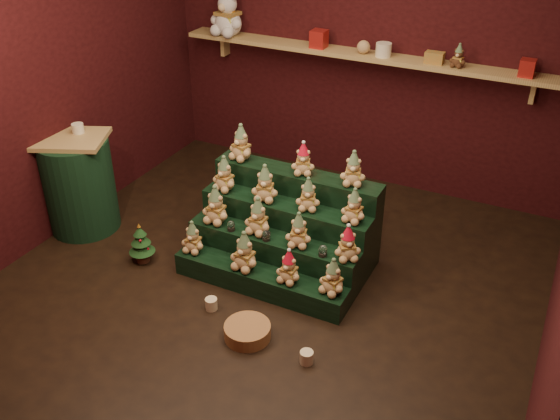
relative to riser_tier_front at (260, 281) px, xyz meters
The scene contains 40 objects.
ground 0.16m from the riser_tier_front, 84.75° to the left, with size 4.00×4.00×0.00m, color black.
back_wall 2.54m from the riser_tier_front, 89.68° to the left, with size 4.00×0.10×2.80m, color black.
front_wall 2.32m from the riser_tier_front, 89.64° to the right, with size 4.00×0.10×2.80m, color black.
left_wall 2.43m from the riser_tier_front, behind, with size 0.10×4.00×2.80m, color black.
back_shelf 2.34m from the riser_tier_front, 89.66° to the left, with size 3.60×0.26×0.24m.
riser_tier_front is the anchor object (origin of this frame).
riser_tier_midfront 0.24m from the riser_tier_front, 90.00° to the left, with size 1.40×0.22×0.36m, color black.
riser_tier_midback 0.48m from the riser_tier_front, 90.00° to the left, with size 1.40×0.22×0.54m, color black.
riser_tier_back 0.71m from the riser_tier_front, 90.00° to the left, with size 1.40×0.22×0.72m, color black.
teddy_0 0.63m from the riser_tier_front, behind, with size 0.19×0.17×0.26m, color tan, non-canonical shape.
teddy_1 0.27m from the riser_tier_front, behind, with size 0.22×0.20×0.31m, color tan, non-canonical shape.
teddy_2 0.34m from the riser_tier_front, ahead, with size 0.19×0.17×0.26m, color tan, non-canonical shape.
teddy_3 0.63m from the riser_tier_front, ahead, with size 0.20×0.18×0.28m, color tan, non-canonical shape.
teddy_4 0.69m from the riser_tier_front, 156.41° to the left, with size 0.22×0.20×0.31m, color tan, non-canonical shape.
teddy_5 0.49m from the riser_tier_front, 119.28° to the left, with size 0.21×0.19×0.30m, color tan, non-canonical shape.
teddy_6 0.51m from the riser_tier_front, 42.62° to the left, with size 0.20×0.18×0.27m, color tan, non-canonical shape.
teddy_7 0.76m from the riser_tier_front, 18.58° to the left, with size 0.19×0.17×0.27m, color tan, non-canonical shape.
teddy_8 0.91m from the riser_tier_front, 141.32° to the left, with size 0.21×0.18×0.29m, color tan, non-canonical shape.
teddy_9 0.75m from the riser_tier_front, 111.67° to the left, with size 0.21×0.19×0.30m, color tan, non-canonical shape.
teddy_10 0.76m from the riser_tier_front, 66.96° to the left, with size 0.19×0.17×0.26m, color tan, non-canonical shape.
teddy_11 0.92m from the riser_tier_front, 37.84° to the left, with size 0.19×0.17×0.27m, color tan, non-canonical shape.
teddy_12 1.14m from the riser_tier_front, 127.57° to the left, with size 0.21×0.19×0.30m, color tan, non-canonical shape.
teddy_13 1.00m from the riser_tier_front, 85.50° to the left, with size 0.18×0.17×0.26m, color tan, non-canonical shape.
teddy_14 1.11m from the riser_tier_front, 54.97° to the left, with size 0.19×0.17×0.27m, color tan, non-canonical shape.
snow_globe_a 0.48m from the riser_tier_front, 154.31° to the left, with size 0.06×0.06×0.08m.
snow_globe_b 0.35m from the riser_tier_front, 98.26° to the left, with size 0.06×0.06×0.09m.
snow_globe_c 0.57m from the riser_tier_front, 19.81° to the left, with size 0.07×0.07×0.09m.
side_table 1.87m from the riser_tier_front, behind, with size 0.71×0.66×0.87m.
table_ornament 2.02m from the riser_tier_front, behind, with size 0.10×0.10×0.08m, color beige.
mini_christmas_tree 1.05m from the riser_tier_front, behind, with size 0.21×0.21×0.36m.
mug_left 0.42m from the riser_tier_front, 121.04° to the right, with size 0.09×0.09×0.09m, color beige.
mug_right 0.84m from the riser_tier_front, 40.27° to the right, with size 0.09×0.09×0.09m, color beige.
wicker_basket 0.53m from the riser_tier_front, 71.09° to the right, with size 0.33×0.33×0.10m, color #9C673F.
white_bear 2.83m from the riser_tier_front, 125.00° to the left, with size 0.36×0.33×0.51m, color silver, non-canonical shape.
brown_bear 2.53m from the riser_tier_front, 66.04° to the left, with size 0.14×0.13×0.19m, color #492E18, non-canonical shape.
gift_tin_red_a 2.41m from the riser_tier_front, 101.75° to the left, with size 0.14×0.14×0.16m, color #A81F19.
gift_tin_cream 2.37m from the riser_tier_front, 83.84° to the left, with size 0.14×0.14×0.12m, color beige.
gift_tin_red_b 2.77m from the riser_tier_front, 54.10° to the left, with size 0.12×0.12×0.14m, color #A81F19.
shelf_plush_ball 2.36m from the riser_tier_front, 89.24° to the left, with size 0.12×0.12×0.12m, color tan.
scarf_gift_box 2.45m from the riser_tier_front, 71.23° to the left, with size 0.16×0.10×0.10m, color #C4631B.
Camera 1 is at (1.83, -3.47, 2.99)m, focal length 40.00 mm.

